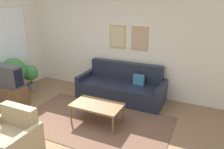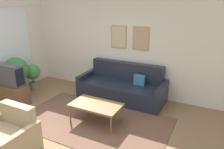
% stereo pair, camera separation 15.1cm
% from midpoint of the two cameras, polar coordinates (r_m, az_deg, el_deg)
% --- Properties ---
extents(ground_plane, '(16.00, 16.00, 0.00)m').
position_cam_midpoint_polar(ground_plane, '(4.36, -17.26, -16.57)').
color(ground_plane, '#846647').
extents(area_rug, '(3.19, 1.85, 0.01)m').
position_cam_midpoint_polar(area_rug, '(4.79, -5.69, -12.18)').
color(area_rug, brown).
rests_on(area_rug, ground_plane).
extents(wall_back, '(8.00, 0.09, 2.70)m').
position_cam_midpoint_polar(wall_back, '(6.01, -0.37, 8.13)').
color(wall_back, silver).
rests_on(wall_back, ground_plane).
extents(couch, '(2.23, 0.90, 0.91)m').
position_cam_midpoint_polar(couch, '(5.72, 1.78, -3.36)').
color(couch, '#1E2333').
rests_on(couch, ground_plane).
extents(coffee_table, '(1.05, 0.60, 0.43)m').
position_cam_midpoint_polar(coffee_table, '(4.57, -4.88, -8.18)').
color(coffee_table, brown).
rests_on(coffee_table, ground_plane).
extents(tv_stand, '(0.82, 0.40, 0.51)m').
position_cam_midpoint_polar(tv_stand, '(5.92, -25.59, -5.10)').
color(tv_stand, brown).
rests_on(tv_stand, ground_plane).
extents(tv, '(0.72, 0.28, 0.52)m').
position_cam_midpoint_polar(tv, '(5.74, -26.28, -0.39)').
color(tv, '#424247').
rests_on(tv, tv_stand).
extents(armchair, '(0.89, 0.76, 0.78)m').
position_cam_midpoint_polar(armchair, '(4.17, -26.21, -15.12)').
color(armchair, tan).
rests_on(armchair, ground_plane).
extents(potted_plant_tall, '(0.66, 0.66, 1.04)m').
position_cam_midpoint_polar(potted_plant_tall, '(6.31, -24.93, 0.60)').
color(potted_plant_tall, slate).
rests_on(potted_plant_tall, ground_plane).
extents(potted_plant_by_window, '(0.44, 0.44, 0.75)m').
position_cam_midpoint_polar(potted_plant_by_window, '(6.64, -21.16, -0.07)').
color(potted_plant_by_window, slate).
rests_on(potted_plant_by_window, ground_plane).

